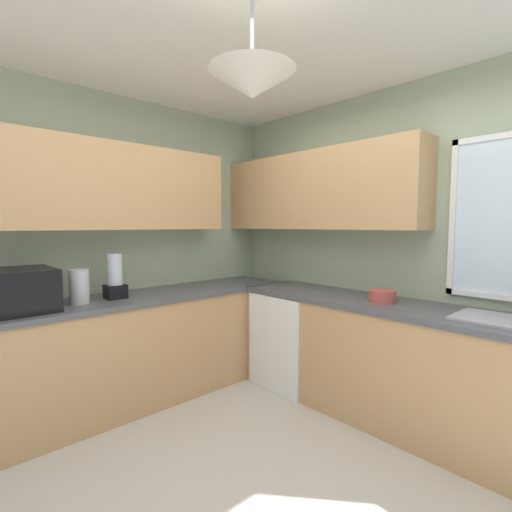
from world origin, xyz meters
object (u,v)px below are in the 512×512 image
object	(u,v)px
microwave	(24,290)
dishwasher	(294,338)
kettle	(79,287)
bowl	(382,296)
blender_appliance	(115,278)

from	to	relation	value
microwave	dishwasher	bearing A→B (deg)	72.14
kettle	bowl	distance (m)	2.29
dishwasher	microwave	world-z (taller)	microwave
dishwasher	microwave	bearing A→B (deg)	-107.86
microwave	kettle	size ratio (longest dim) A/B	1.86
kettle	blender_appliance	bearing A→B (deg)	94.10
kettle	blender_appliance	size ratio (longest dim) A/B	0.72
blender_appliance	bowl	bearing A→B (deg)	43.55
dishwasher	blender_appliance	xyz separation A→B (m)	(-0.66, -1.42, 0.64)
bowl	microwave	bearing A→B (deg)	-126.24
microwave	kettle	xyz separation A→B (m)	(0.02, 0.35, -0.02)
microwave	bowl	distance (m)	2.58
dishwasher	bowl	distance (m)	1.01
kettle	dishwasher	bearing A→B (deg)	69.34
bowl	kettle	bearing A→B (deg)	-131.04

